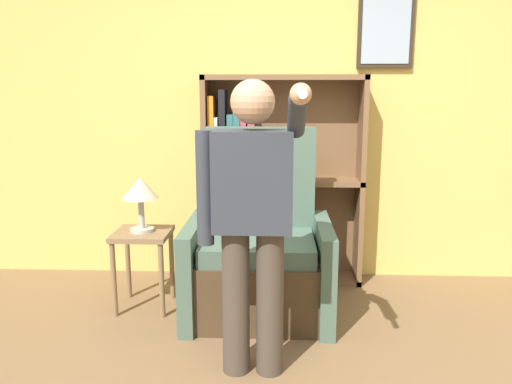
{
  "coord_description": "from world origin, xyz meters",
  "views": [
    {
      "loc": [
        -0.18,
        -2.09,
        1.53
      ],
      "look_at": [
        -0.31,
        0.82,
        0.95
      ],
      "focal_mm": 35.0,
      "sensor_mm": 36.0,
      "label": 1
    }
  ],
  "objects_px": {
    "bookcase": "(262,184)",
    "side_table": "(143,247)",
    "armchair": "(259,256)",
    "person_standing": "(252,213)",
    "table_lamp": "(140,192)"
  },
  "relations": [
    {
      "from": "side_table",
      "to": "table_lamp",
      "type": "xyz_separation_m",
      "value": [
        0.0,
        -0.0,
        0.4
      ]
    },
    {
      "from": "person_standing",
      "to": "armchair",
      "type": "bearing_deg",
      "value": 89.73
    },
    {
      "from": "table_lamp",
      "to": "person_standing",
      "type": "bearing_deg",
      "value": -45.3
    },
    {
      "from": "person_standing",
      "to": "bookcase",
      "type": "bearing_deg",
      "value": 89.71
    },
    {
      "from": "bookcase",
      "to": "side_table",
      "type": "xyz_separation_m",
      "value": [
        -0.83,
        -0.6,
        -0.35
      ]
    },
    {
      "from": "bookcase",
      "to": "armchair",
      "type": "xyz_separation_m",
      "value": [
        -0.0,
        -0.61,
        -0.4
      ]
    },
    {
      "from": "armchair",
      "to": "person_standing",
      "type": "distance_m",
      "value": 0.97
    },
    {
      "from": "table_lamp",
      "to": "side_table",
      "type": "bearing_deg",
      "value": 135.0
    },
    {
      "from": "armchair",
      "to": "table_lamp",
      "type": "relative_size",
      "value": 3.31
    },
    {
      "from": "bookcase",
      "to": "person_standing",
      "type": "bearing_deg",
      "value": -90.29
    },
    {
      "from": "side_table",
      "to": "armchair",
      "type": "bearing_deg",
      "value": -1.07
    },
    {
      "from": "bookcase",
      "to": "person_standing",
      "type": "height_order",
      "value": "bookcase"
    },
    {
      "from": "armchair",
      "to": "table_lamp",
      "type": "bearing_deg",
      "value": 178.93
    },
    {
      "from": "bookcase",
      "to": "side_table",
      "type": "distance_m",
      "value": 1.08
    },
    {
      "from": "side_table",
      "to": "table_lamp",
      "type": "bearing_deg",
      "value": -45.0
    }
  ]
}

